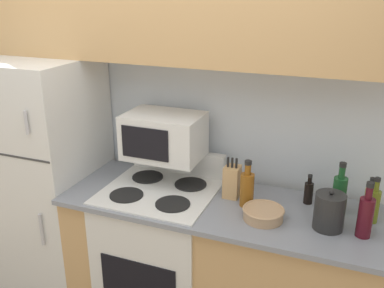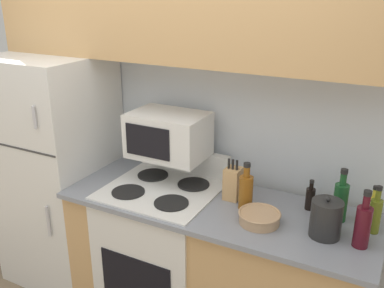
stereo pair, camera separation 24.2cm
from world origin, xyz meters
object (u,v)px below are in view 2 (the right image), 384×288
bowl (259,217)px  knife_block (233,183)px  refrigerator (58,171)px  bottle_wine_red (363,225)px  bottle_wine_green (340,200)px  microwave (168,135)px  bottle_soy_sauce (310,198)px  kettle (326,219)px  bottle_olive_oil (375,214)px  bottle_cooking_spray (373,209)px  bottle_whiskey (246,191)px  stove (163,250)px

bowl → knife_block: bearing=140.5°
refrigerator → bottle_wine_red: bearing=-2.9°
refrigerator → bottle_wine_green: refrigerator is taller
refrigerator → knife_block: refrigerator is taller
knife_block → bowl: knife_block is taller
microwave → bottle_soy_sauce: bearing=2.7°
kettle → bottle_wine_green: bearing=79.9°
refrigerator → bottle_olive_oil: 2.13m
kettle → bottle_wine_red: bearing=-4.1°
bottle_cooking_spray → bottle_whiskey: size_ratio=0.79×
bottle_cooking_spray → bottle_wine_red: bearing=-95.1°
microwave → bowl: (0.70, -0.24, -0.28)m
stove → kettle: kettle is taller
refrigerator → stove: refrigerator is taller
microwave → bowl: microwave is taller
knife_block → bottle_wine_green: size_ratio=0.85×
bottle_cooking_spray → bottle_wine_red: bottle_wine_red is taller
bottle_wine_red → bottle_soy_sauce: bottle_wine_red is taller
bottle_olive_oil → bottle_whiskey: bearing=-174.0°
bottle_wine_green → bottle_whiskey: (-0.49, -0.11, -0.01)m
bowl → bottle_wine_red: bottle_wine_red is taller
bowl → bottle_cooking_spray: 0.60m
microwave → bottle_soy_sauce: microwave is taller
stove → bottle_olive_oil: bearing=4.4°
bottle_cooking_spray → bottle_soy_sauce: bearing=178.8°
bottle_wine_green → bottle_olive_oil: 0.18m
stove → bottle_soy_sauce: bottle_soy_sauce is taller
bottle_whiskey → bottle_cooking_spray: bearing=13.2°
bottle_whiskey → knife_block: bearing=145.0°
bottle_cooking_spray → bottle_wine_green: bottle_wine_green is taller
stove → bottle_wine_green: 1.19m
refrigerator → bottle_olive_oil: size_ratio=6.46×
knife_block → kettle: knife_block is taller
bottle_wine_green → kettle: 0.20m
microwave → bottle_cooking_spray: bearing=1.7°
bottle_wine_red → bottle_whiskey: bearing=171.4°
bottle_whiskey → bottle_olive_oil: bearing=6.0°
bowl → bottle_olive_oil: 0.58m
bowl → bottle_whiskey: bearing=136.8°
knife_block → bottle_whiskey: bottle_whiskey is taller
knife_block → kettle: bearing=-15.8°
bottle_cooking_spray → bottle_olive_oil: (0.02, -0.08, 0.02)m
bottle_wine_red → bottle_soy_sauce: 0.40m
bowl → kettle: bearing=5.8°
bowl → bottle_olive_oil: (0.55, 0.19, 0.07)m
microwave → bottle_olive_oil: size_ratio=1.84×
bottle_wine_green → microwave: bearing=179.7°
refrigerator → kettle: refrigerator is taller
bottle_wine_green → bottle_soy_sauce: bottle_wine_green is taller
stove → kettle: 1.14m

